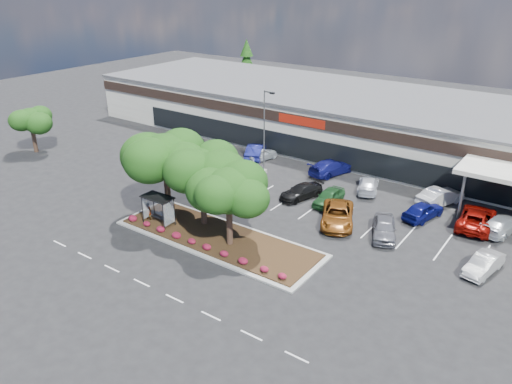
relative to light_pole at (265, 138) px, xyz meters
The scene contains 29 objects.
ground 20.11m from the light_pole, 68.61° to the right, with size 160.00×160.00×0.00m, color black.
retail_store 17.19m from the light_pole, 65.02° to the left, with size 80.40×25.20×6.25m.
landscape_island 15.75m from the light_pole, 70.12° to the right, with size 18.00×6.00×0.26m.
lane_markings 11.34m from the light_pole, 48.35° to the right, with size 33.12×20.06×0.01m.
shrub_row 17.60m from the light_pole, 72.49° to the right, with size 17.00×0.80×0.50m, color maroon, non-canonical shape.
bus_shelter 15.50m from the light_pole, 91.16° to the right, with size 2.75×1.55×2.59m.
island_tree_west 13.87m from the light_pole, 93.36° to the right, with size 7.20×7.20×7.89m, color #153A0E, non-canonical shape.
island_tree_mid 13.42m from the light_pole, 78.45° to the right, with size 6.60×6.60×7.32m, color #153A0E, non-canonical shape.
island_tree_east 16.11m from the light_pole, 65.46° to the right, with size 5.80×5.80×6.50m, color #153A0E, non-canonical shape.
tree_west_far 28.77m from the light_pole, 158.90° to the right, with size 4.80×4.80×5.61m, color #153A0E, non-canonical shape.
conifer_north_west 35.86m from the light_pole, 129.52° to the left, with size 4.40×4.40×10.00m, color #153A0E.
person_waiting 15.83m from the light_pole, 96.32° to the right, with size 0.60×0.39×1.65m, color #594C47.
light_pole is the anchor object (origin of this frame).
car_0 10.26m from the light_pole, 151.68° to the right, with size 2.05×5.03×1.46m, color maroon.
car_1 6.76m from the light_pole, 119.41° to the right, with size 2.68×5.80×1.61m, color silver.
car_2 7.00m from the light_pole, 74.57° to the right, with size 1.62×4.02×1.37m, color #57585F.
car_3 8.07m from the light_pole, 26.86° to the right, with size 1.90×4.68×1.36m, color black.
car_4 10.39m from the light_pole, 17.66° to the right, with size 1.74×4.32×1.47m, color #205225.
car_5 13.75m from the light_pole, 27.28° to the right, with size 2.69×5.83×1.62m, color brown.
car_6 17.46m from the light_pole, 20.33° to the right, with size 1.89×4.69×1.60m, color slate.
car_7 25.29m from the light_pole, 16.00° to the right, with size 1.46×4.20×1.38m, color #B7B7B7.
car_9 5.31m from the light_pole, 130.74° to the left, with size 1.74×4.34×1.48m, color silver.
car_10 5.94m from the light_pole, 136.66° to the left, with size 1.80×5.17×1.70m, color navy.
car_11 7.91m from the light_pole, 33.55° to the left, with size 2.28×5.61×1.63m, color navy.
car_13 11.81m from the light_pole, 10.41° to the left, with size 1.91×4.70×1.36m, color silver.
car_14 18.50m from the light_pole, ahead, with size 1.73×4.96×1.63m, color silver.
car_15 17.93m from the light_pole, ahead, with size 1.82×4.53×1.54m, color #0C105D.
car_16 22.11m from the light_pole, ahead, with size 2.73×5.92×1.64m, color #8D0D06.
car_17 24.07m from the light_pole, ahead, with size 1.99×4.89×1.42m, color #B7BDC4.
Camera 1 is at (21.40, -23.46, 20.18)m, focal length 35.00 mm.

